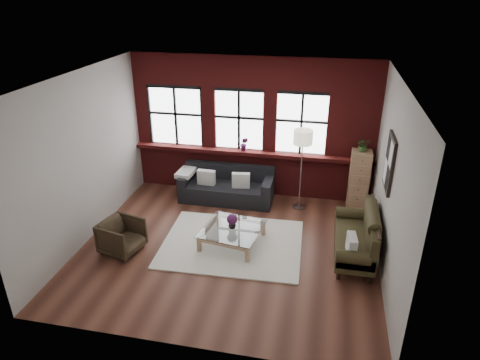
% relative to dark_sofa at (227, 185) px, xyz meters
% --- Properties ---
extents(floor, '(5.50, 5.50, 0.00)m').
position_rel_dark_sofa_xyz_m(floor, '(0.48, -1.90, -0.38)').
color(floor, '#48241A').
rests_on(floor, ground).
extents(ceiling, '(5.50, 5.50, 0.00)m').
position_rel_dark_sofa_xyz_m(ceiling, '(0.48, -1.90, 2.82)').
color(ceiling, white).
rests_on(ceiling, ground).
extents(wall_back, '(5.50, 0.00, 5.50)m').
position_rel_dark_sofa_xyz_m(wall_back, '(0.48, 0.60, 1.22)').
color(wall_back, '#ADA9A1').
rests_on(wall_back, ground).
extents(wall_front, '(5.50, 0.00, 5.50)m').
position_rel_dark_sofa_xyz_m(wall_front, '(0.48, -4.40, 1.22)').
color(wall_front, '#ADA9A1').
rests_on(wall_front, ground).
extents(wall_left, '(0.00, 5.00, 5.00)m').
position_rel_dark_sofa_xyz_m(wall_left, '(-2.27, -1.90, 1.22)').
color(wall_left, '#ADA9A1').
rests_on(wall_left, ground).
extents(wall_right, '(0.00, 5.00, 5.00)m').
position_rel_dark_sofa_xyz_m(wall_right, '(3.23, -1.90, 1.22)').
color(wall_right, '#ADA9A1').
rests_on(wall_right, ground).
extents(brick_backwall, '(5.50, 0.12, 3.20)m').
position_rel_dark_sofa_xyz_m(brick_backwall, '(0.48, 0.54, 1.22)').
color(brick_backwall, maroon).
rests_on(brick_backwall, floor).
extents(sill_ledge, '(5.50, 0.30, 0.08)m').
position_rel_dark_sofa_xyz_m(sill_ledge, '(0.48, 0.45, 0.66)').
color(sill_ledge, maroon).
rests_on(sill_ledge, brick_backwall).
extents(window_left, '(1.38, 0.10, 1.50)m').
position_rel_dark_sofa_xyz_m(window_left, '(-1.32, 0.55, 1.37)').
color(window_left, black).
rests_on(window_left, brick_backwall).
extents(window_mid, '(1.38, 0.10, 1.50)m').
position_rel_dark_sofa_xyz_m(window_mid, '(0.18, 0.55, 1.37)').
color(window_mid, black).
rests_on(window_mid, brick_backwall).
extents(window_right, '(1.38, 0.10, 1.50)m').
position_rel_dark_sofa_xyz_m(window_right, '(1.58, 0.55, 1.37)').
color(window_right, black).
rests_on(window_right, brick_backwall).
extents(wall_poster, '(0.05, 0.74, 0.94)m').
position_rel_dark_sofa_xyz_m(wall_poster, '(3.20, -1.60, 1.47)').
color(wall_poster, black).
rests_on(wall_poster, wall_right).
extents(shag_rug, '(2.71, 2.17, 0.03)m').
position_rel_dark_sofa_xyz_m(shag_rug, '(0.52, -1.78, -0.37)').
color(shag_rug, white).
rests_on(shag_rug, floor).
extents(dark_sofa, '(2.11, 0.85, 0.76)m').
position_rel_dark_sofa_xyz_m(dark_sofa, '(0.00, 0.00, 0.00)').
color(dark_sofa, black).
rests_on(dark_sofa, floor).
extents(pillow_a, '(0.41, 0.16, 0.34)m').
position_rel_dark_sofa_xyz_m(pillow_a, '(-0.45, -0.10, 0.19)').
color(pillow_a, silver).
rests_on(pillow_a, dark_sofa).
extents(pillow_b, '(0.42, 0.20, 0.34)m').
position_rel_dark_sofa_xyz_m(pillow_b, '(0.35, -0.10, 0.19)').
color(pillow_b, silver).
rests_on(pillow_b, dark_sofa).
extents(vintage_settee, '(0.76, 1.72, 0.92)m').
position_rel_dark_sofa_xyz_m(vintage_settee, '(2.78, -1.72, 0.08)').
color(vintage_settee, '#302A16').
rests_on(vintage_settee, floor).
extents(pillow_settee, '(0.18, 0.39, 0.34)m').
position_rel_dark_sofa_xyz_m(pillow_settee, '(2.70, -2.24, 0.19)').
color(pillow_settee, silver).
rests_on(pillow_settee, vintage_settee).
extents(armchair, '(0.83, 0.82, 0.63)m').
position_rel_dark_sofa_xyz_m(armchair, '(-1.43, -2.42, -0.06)').
color(armchair, black).
rests_on(armchair, floor).
extents(coffee_table, '(1.22, 1.22, 0.36)m').
position_rel_dark_sofa_xyz_m(coffee_table, '(0.52, -1.77, -0.21)').
color(coffee_table, tan).
rests_on(coffee_table, shag_rug).
extents(vase, '(0.18, 0.18, 0.15)m').
position_rel_dark_sofa_xyz_m(vase, '(0.52, -1.77, 0.04)').
color(vase, '#B2B2B2').
rests_on(vase, coffee_table).
extents(flowers, '(0.20, 0.20, 0.20)m').
position_rel_dark_sofa_xyz_m(flowers, '(0.52, -1.77, 0.16)').
color(flowers, '#571E52').
rests_on(flowers, vase).
extents(drawer_chest, '(0.42, 0.42, 1.36)m').
position_rel_dark_sofa_xyz_m(drawer_chest, '(2.91, 0.18, 0.30)').
color(drawer_chest, tan).
rests_on(drawer_chest, floor).
extents(potted_plant_top, '(0.29, 0.26, 0.30)m').
position_rel_dark_sofa_xyz_m(potted_plant_top, '(2.91, 0.18, 1.13)').
color(potted_plant_top, '#2D5923').
rests_on(potted_plant_top, drawer_chest).
extents(floor_lamp, '(0.40, 0.40, 1.96)m').
position_rel_dark_sofa_xyz_m(floor_lamp, '(1.66, -0.03, 0.60)').
color(floor_lamp, '#A5A5A8').
rests_on(floor_lamp, floor).
extents(sill_plant, '(0.19, 0.16, 0.33)m').
position_rel_dark_sofa_xyz_m(sill_plant, '(0.32, 0.42, 0.86)').
color(sill_plant, '#571E52').
rests_on(sill_plant, sill_ledge).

